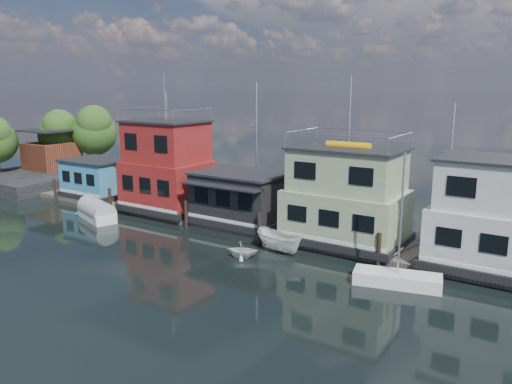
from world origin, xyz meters
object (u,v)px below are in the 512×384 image
Objects in this scene: houseboat_red at (167,168)px; tarp_runabout at (97,212)px; houseboat_white at (503,217)px; motorboat at (280,241)px; houseboat_dark at (241,197)px; day_sailer at (397,278)px; houseboat_blue at (97,178)px; dinghy_teal at (94,212)px; dinghy_white at (242,250)px; houseboat_green at (346,197)px.

houseboat_red is 2.39× the size of tarp_runabout.
motorboat is (-13.10, -3.91, -2.75)m from houseboat_white.
motorboat is at bearing -33.41° from houseboat_dark.
day_sailer reaches higher than tarp_runabout.
houseboat_dark is at bearing -0.14° from houseboat_red.
tarp_runabout is (6.05, -5.16, -1.51)m from houseboat_blue.
houseboat_blue is 6.85m from dinghy_teal.
houseboat_dark is at bearing 71.64° from motorboat.
day_sailer is at bearing -9.25° from houseboat_blue.
houseboat_dark is (8.00, -0.02, -1.69)m from houseboat_red.
day_sailer is at bearing -106.64° from dinghy_white.
dinghy_teal is (-1.23, 0.65, -0.33)m from tarp_runabout.
houseboat_red is 7.08m from tarp_runabout.
houseboat_green reaches higher than houseboat_blue.
houseboat_white reaches higher than houseboat_dark.
houseboat_green is 5.71m from motorboat.
dinghy_teal is 1.68× the size of dinghy_white.
houseboat_red is 23.37m from day_sailer.
houseboat_white reaches higher than houseboat_blue.
houseboat_white is at bearing -0.00° from houseboat_green.
houseboat_red is 7.50m from dinghy_teal.
houseboat_blue is 1.58× the size of motorboat.
houseboat_blue reaches higher than motorboat.
tarp_runabout is 17.40m from motorboat.
motorboat is (18.58, 0.60, 0.41)m from dinghy_teal.
houseboat_dark is at bearing 43.78° from tarp_runabout.
tarp_runabout is 2.33× the size of dinghy_white.
houseboat_green reaches higher than tarp_runabout.
day_sailer is (31.99, -5.21, -1.76)m from houseboat_blue.
houseboat_green is at bearing 0.12° from houseboat_dark.
day_sailer is (27.17, -0.70, 0.07)m from dinghy_teal.
dinghy_white is (15.83, -1.07, -0.14)m from tarp_runabout.
houseboat_dark is 1.83× the size of motorboat.
tarp_runabout is (-20.45, -5.16, -2.85)m from houseboat_green.
motorboat is (5.90, -3.89, -1.63)m from houseboat_dark.
dinghy_white is at bearing -54.79° from houseboat_dark.
houseboat_dark is 12.67m from tarp_runabout.
houseboat_white is (19.00, 0.02, 1.12)m from houseboat_dark.
houseboat_red is at bearing -180.00° from houseboat_white.
houseboat_dark is 0.88× the size of houseboat_white.
houseboat_blue is 22.81m from dinghy_white.
houseboat_dark is 2.08× the size of dinghy_teal.
houseboat_red reaches higher than houseboat_white.
houseboat_red reaches higher than houseboat_green.
dinghy_white is at bearing -126.54° from houseboat_green.
motorboat is at bearing -163.37° from houseboat_white.
tarp_runabout is 15.87m from dinghy_white.
houseboat_white is 32.15m from dinghy_teal.
houseboat_red is at bearing -180.00° from houseboat_green.
houseboat_dark is 15.52m from day_sailer.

